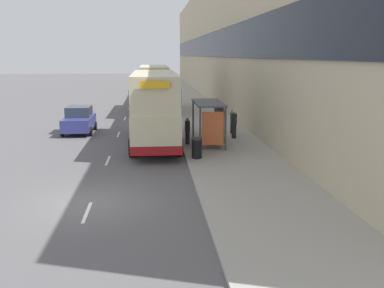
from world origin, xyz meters
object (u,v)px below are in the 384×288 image
at_px(double_decker_bus_near, 155,107).
at_px(pedestrian_at_shelter, 232,121).
at_px(double_decker_bus_ahead, 154,88).
at_px(litter_bin, 197,148).
at_px(car_0, 79,120).
at_px(bus_shelter, 212,115).
at_px(pedestrian_1, 187,130).
at_px(pedestrian_2, 234,124).

xyz_separation_m(double_decker_bus_near, pedestrian_at_shelter, (5.19, 2.46, -1.31)).
relative_size(double_decker_bus_ahead, litter_bin, 9.67).
relative_size(double_decker_bus_near, double_decker_bus_ahead, 1.00).
bearing_deg(double_decker_bus_near, double_decker_bus_ahead, 89.65).
distance_m(car_0, litter_bin, 11.34).
relative_size(bus_shelter, pedestrian_1, 2.66).
bearing_deg(double_decker_bus_near, litter_bin, -64.22).
bearing_deg(litter_bin, pedestrian_2, 60.21).
bearing_deg(bus_shelter, litter_bin, -110.81).
xyz_separation_m(double_decker_bus_ahead, pedestrian_at_shelter, (5.09, -12.44, -1.31)).
relative_size(double_decker_bus_ahead, pedestrian_at_shelter, 6.24).
bearing_deg(car_0, double_decker_bus_ahead, -116.73).
height_order(car_0, pedestrian_at_shelter, car_0).
relative_size(pedestrian_at_shelter, pedestrian_2, 0.91).
relative_size(pedestrian_at_shelter, litter_bin, 1.55).
bearing_deg(double_decker_bus_ahead, double_decker_bus_near, -90.35).
relative_size(bus_shelter, litter_bin, 4.00).
relative_size(double_decker_bus_ahead, car_0, 2.56).
distance_m(double_decker_bus_near, litter_bin, 5.04).
relative_size(car_0, pedestrian_at_shelter, 2.44).
height_order(double_decker_bus_ahead, car_0, double_decker_bus_ahead).
distance_m(pedestrian_1, litter_bin, 3.59).
height_order(bus_shelter, double_decker_bus_near, double_decker_bus_near).
bearing_deg(litter_bin, double_decker_bus_near, 115.78).
xyz_separation_m(double_decker_bus_ahead, pedestrian_2, (4.88, -14.14, -1.23)).
xyz_separation_m(bus_shelter, pedestrian_at_shelter, (1.89, 3.54, -0.91)).
height_order(double_decker_bus_near, pedestrian_1, double_decker_bus_near).
bearing_deg(pedestrian_at_shelter, litter_bin, -114.71).
distance_m(double_decker_bus_ahead, car_0, 11.85).
distance_m(double_decker_bus_near, pedestrian_2, 5.18).
bearing_deg(double_decker_bus_near, pedestrian_2, 8.79).
relative_size(double_decker_bus_near, pedestrian_1, 6.43).
bearing_deg(bus_shelter, car_0, 147.20).
bearing_deg(pedestrian_1, pedestrian_at_shelter, 44.09).
bearing_deg(double_decker_bus_near, pedestrian_1, -20.86).
relative_size(double_decker_bus_ahead, pedestrian_2, 5.70).
xyz_separation_m(car_0, pedestrian_2, (10.18, -3.63, 0.15)).
xyz_separation_m(car_0, pedestrian_1, (7.10, -5.12, 0.05)).
height_order(car_0, pedestrian_2, pedestrian_2).
xyz_separation_m(bus_shelter, litter_bin, (-1.22, -3.22, -1.21)).
bearing_deg(car_0, bus_shelter, 147.20).
bearing_deg(litter_bin, bus_shelter, 69.19).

